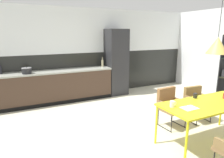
% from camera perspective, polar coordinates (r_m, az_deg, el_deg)
% --- Properties ---
extents(ground_plane, '(9.19, 9.19, 0.00)m').
position_cam_1_polar(ground_plane, '(4.16, 10.63, -14.88)').
color(ground_plane, beige).
extents(back_wall_splashback_dark, '(7.07, 0.12, 1.33)m').
position_cam_1_polar(back_wall_splashback_dark, '(6.49, -4.94, 1.76)').
color(back_wall_splashback_dark, black).
rests_on(back_wall_splashback_dark, ground).
extents(back_wall_panel_upper, '(7.07, 0.12, 1.33)m').
position_cam_1_polar(back_wall_panel_upper, '(6.37, -5.18, 13.59)').
color(back_wall_panel_upper, silver).
rests_on(back_wall_panel_upper, back_wall_splashback_dark).
extents(kitchen_counter, '(3.68, 0.63, 0.90)m').
position_cam_1_polar(kitchen_counter, '(5.84, -18.06, -2.28)').
color(kitchen_counter, '#3F2D21').
rests_on(kitchen_counter, ground).
extents(refrigerator_column, '(0.61, 0.60, 2.05)m').
position_cam_1_polar(refrigerator_column, '(6.34, 1.22, 4.83)').
color(refrigerator_column, '#232326').
rests_on(refrigerator_column, ground).
extents(dining_table, '(1.78, 0.77, 0.75)m').
position_cam_1_polar(dining_table, '(3.89, 26.01, -6.77)').
color(dining_table, gold).
rests_on(dining_table, ground).
extents(armchair_corner_seat, '(0.51, 0.50, 0.75)m').
position_cam_1_polar(armchair_corner_seat, '(4.88, 22.95, -5.32)').
color(armchair_corner_seat, brown).
rests_on(armchair_corner_seat, ground).
extents(armchair_near_window, '(0.52, 0.50, 0.80)m').
position_cam_1_polar(armchair_near_window, '(4.39, 16.19, -6.60)').
color(armchair_near_window, brown).
rests_on(armchair_near_window, ground).
extents(open_book, '(0.25, 0.19, 0.02)m').
position_cam_1_polar(open_book, '(3.46, 21.28, -7.76)').
color(open_book, white).
rests_on(open_book, dining_table).
extents(mug_glass_clear, '(0.12, 0.07, 0.10)m').
position_cam_1_polar(mug_glass_clear, '(3.42, 16.87, -6.85)').
color(mug_glass_clear, white).
rests_on(mug_glass_clear, dining_table).
extents(mug_dark_espresso, '(0.11, 0.07, 0.10)m').
position_cam_1_polar(mug_dark_espresso, '(4.02, 22.72, -4.41)').
color(mug_dark_espresso, black).
rests_on(mug_dark_espresso, dining_table).
extents(cooking_pot, '(0.24, 0.24, 0.18)m').
position_cam_1_polar(cooking_pot, '(5.58, -23.21, 2.20)').
color(cooking_pot, black).
rests_on(cooking_pot, kitchen_counter).
extents(bottle_oil_tall, '(0.06, 0.06, 0.32)m').
position_cam_1_polar(bottle_oil_tall, '(5.80, -29.29, 2.42)').
color(bottle_oil_tall, black).
rests_on(bottle_oil_tall, kitchen_counter).
extents(bottle_spice_small, '(0.07, 0.07, 0.29)m').
position_cam_1_polar(bottle_spice_small, '(6.23, -2.73, 4.57)').
color(bottle_spice_small, tan).
rests_on(bottle_spice_small, kitchen_counter).
extents(pendant_lamp_over_table_near, '(0.34, 0.34, 1.01)m').
position_cam_1_polar(pendant_lamp_over_table_near, '(3.68, 27.91, 8.48)').
color(pendant_lamp_over_table_near, black).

